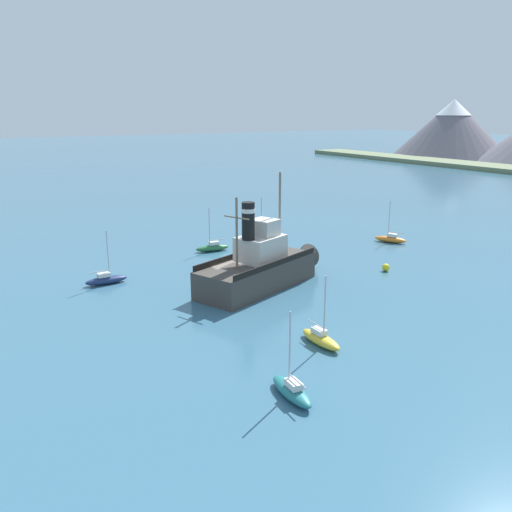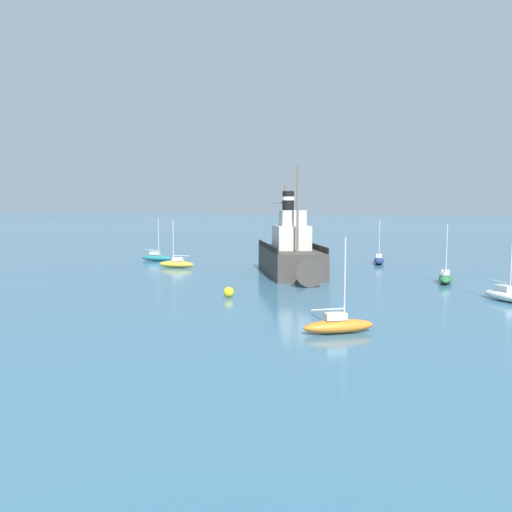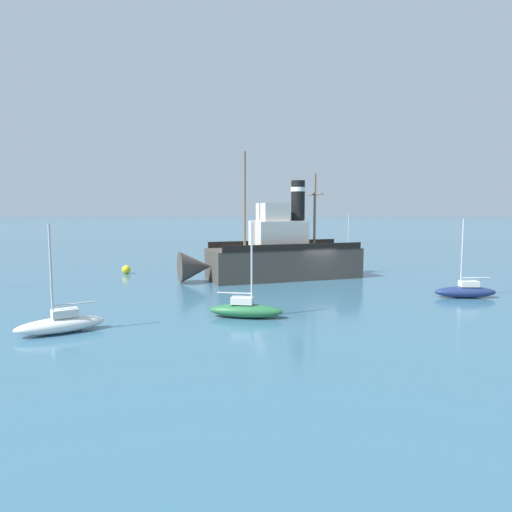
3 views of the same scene
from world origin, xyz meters
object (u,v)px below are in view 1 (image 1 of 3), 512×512
mooring_buoy (386,267)px  sailboat_green (212,247)px  sailboat_white (260,234)px  sailboat_teal (292,390)px  sailboat_yellow (321,338)px  sailboat_navy (106,279)px  sailboat_orange (391,239)px  old_tugboat (261,266)px

mooring_buoy → sailboat_green: bearing=-145.1°
sailboat_green → mooring_buoy: (15.70, 10.96, -0.06)m
sailboat_white → mooring_buoy: (18.77, 2.82, -0.06)m
sailboat_green → sailboat_white: size_ratio=1.00×
sailboat_teal → sailboat_yellow: same height
sailboat_green → sailboat_navy: bearing=-67.5°
sailboat_orange → sailboat_navy: bearing=-92.8°
old_tugboat → sailboat_navy: size_ratio=2.99×
old_tugboat → mooring_buoy: old_tugboat is taller
sailboat_orange → mooring_buoy: sailboat_orange is taller
sailboat_yellow → old_tugboat: bearing=166.0°
sailboat_navy → sailboat_white: (-8.66, 21.66, 0.00)m
sailboat_navy → old_tugboat: bearing=56.2°
sailboat_navy → sailboat_teal: bearing=6.5°
sailboat_orange → sailboat_white: same height
sailboat_navy → sailboat_yellow: bearing=22.6°
old_tugboat → sailboat_green: bearing=172.0°
sailboat_orange → sailboat_yellow: 31.26m
sailboat_yellow → mooring_buoy: bearing=122.8°
sailboat_teal → sailboat_green: same height
sailboat_white → sailboat_navy: bearing=-68.2°
sailboat_navy → sailboat_green: size_ratio=1.00×
sailboat_navy → mooring_buoy: bearing=67.6°
sailboat_orange → sailboat_yellow: (18.77, -24.99, 0.00)m
sailboat_white → old_tugboat: bearing=-31.3°
sailboat_orange → mooring_buoy: bearing=-46.8°
sailboat_teal → sailboat_white: same height
sailboat_yellow → sailboat_white: size_ratio=1.00×
sailboat_orange → sailboat_green: bearing=-109.9°
sailboat_navy → sailboat_orange: 33.53m
mooring_buoy → sailboat_navy: bearing=-112.4°
old_tugboat → sailboat_yellow: size_ratio=2.99×
sailboat_teal → sailboat_navy: bearing=-173.5°
old_tugboat → sailboat_teal: (17.33, -8.77, -1.40)m
sailboat_green → sailboat_orange: (7.24, 19.96, 0.00)m
old_tugboat → mooring_buoy: 13.14m
sailboat_orange → sailboat_yellow: size_ratio=1.00×
sailboat_yellow → sailboat_teal: bearing=-50.1°
old_tugboat → sailboat_orange: old_tugboat is taller
old_tugboat → mooring_buoy: (2.31, 12.85, -1.46)m
sailboat_green → sailboat_yellow: bearing=-11.0°
sailboat_teal → sailboat_orange: bearing=127.5°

